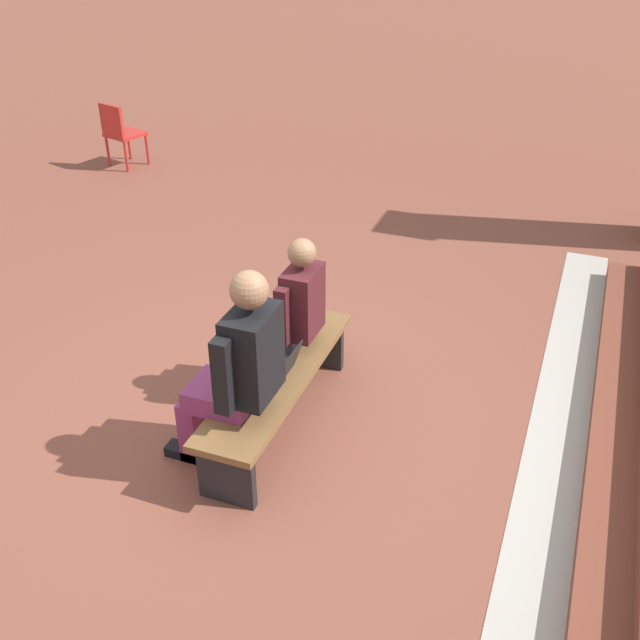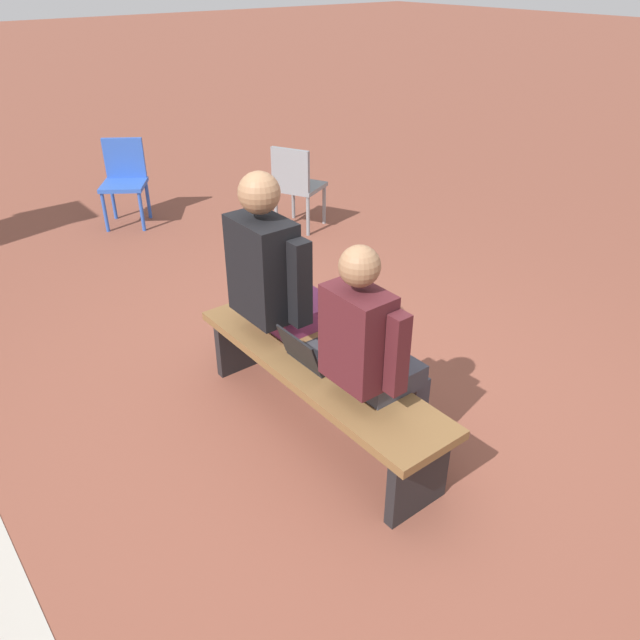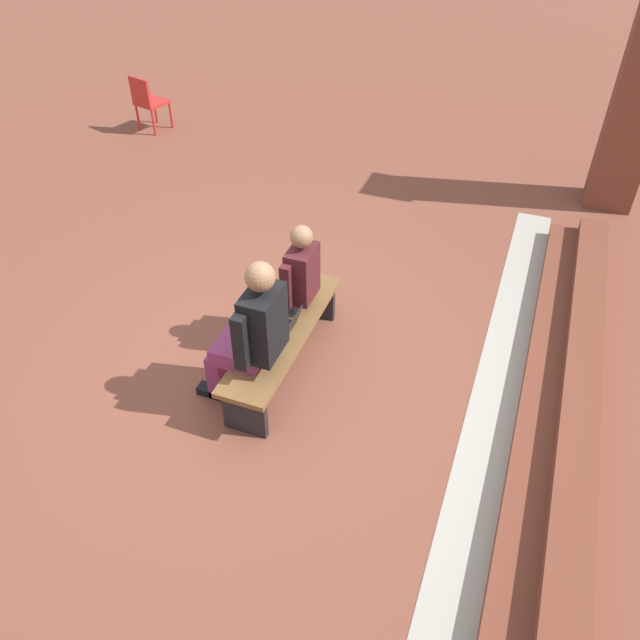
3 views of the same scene
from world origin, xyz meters
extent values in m
plane|color=brown|center=(0.00, 0.00, 0.00)|extent=(60.00, 60.00, 0.00)
cube|color=brown|center=(-0.11, 0.12, 0.42)|extent=(1.80, 0.44, 0.05)
cube|color=black|center=(-0.91, 0.12, 0.20)|extent=(0.06, 0.37, 0.40)
cube|color=black|center=(0.69, 0.12, 0.20)|extent=(0.06, 0.37, 0.40)
cube|color=#383842|center=(-0.48, -0.03, 0.50)|extent=(0.30, 0.36, 0.12)
cube|color=#383842|center=(-0.56, -0.21, 0.23)|extent=(0.10, 0.11, 0.45)
cube|color=black|center=(-0.56, -0.27, 0.03)|extent=(0.10, 0.21, 0.06)
cube|color=#383842|center=(-0.40, -0.21, 0.23)|extent=(0.10, 0.11, 0.45)
cube|color=black|center=(-0.40, -0.27, 0.03)|extent=(0.10, 0.21, 0.06)
cube|color=#47191E|center=(-0.48, 0.16, 0.81)|extent=(0.34, 0.21, 0.50)
cube|color=maroon|center=(-0.48, 0.05, 0.78)|extent=(0.04, 0.01, 0.30)
cube|color=#47191E|center=(-0.69, 0.10, 0.80)|extent=(0.08, 0.09, 0.42)
cube|color=#47191E|center=(-0.27, 0.10, 0.80)|extent=(0.08, 0.09, 0.42)
sphere|color=#8C6647|center=(-0.48, 0.16, 1.19)|extent=(0.20, 0.20, 0.20)
cube|color=#7F2D5B|center=(0.33, -0.07, 0.51)|extent=(0.36, 0.42, 0.15)
cube|color=#7F2D5B|center=(0.23, -0.27, 0.23)|extent=(0.11, 0.13, 0.45)
cube|color=black|center=(0.23, -0.34, 0.04)|extent=(0.11, 0.25, 0.07)
cube|color=#7F2D5B|center=(0.42, -0.27, 0.23)|extent=(0.11, 0.13, 0.45)
cube|color=black|center=(0.42, -0.34, 0.04)|extent=(0.11, 0.25, 0.07)
cube|color=black|center=(0.33, 0.16, 0.88)|extent=(0.40, 0.25, 0.58)
cube|color=black|center=(0.08, 0.09, 0.86)|extent=(0.09, 0.10, 0.50)
cube|color=black|center=(0.58, 0.09, 0.86)|extent=(0.09, 0.10, 0.50)
sphere|color=#8C6647|center=(0.33, 0.16, 1.32)|extent=(0.23, 0.23, 0.23)
cube|color=black|center=(-0.09, 0.08, 0.46)|extent=(0.32, 0.22, 0.02)
cube|color=#2D2D33|center=(-0.09, 0.07, 0.47)|extent=(0.29, 0.15, 0.00)
cube|color=black|center=(-0.09, 0.22, 0.57)|extent=(0.32, 0.07, 0.19)
cube|color=#33519E|center=(-0.09, 0.22, 0.57)|extent=(0.28, 0.06, 0.17)
cube|color=gray|center=(2.49, -1.70, 0.42)|extent=(0.56, 0.56, 0.04)
cube|color=gray|center=(2.41, -1.53, 0.64)|extent=(0.38, 0.21, 0.40)
cylinder|color=gray|center=(2.41, -1.94, 0.20)|extent=(0.04, 0.04, 0.40)
cylinder|color=gray|center=(2.73, -1.78, 0.20)|extent=(0.04, 0.04, 0.40)
cylinder|color=gray|center=(2.26, -1.61, 0.20)|extent=(0.04, 0.04, 0.40)
cylinder|color=gray|center=(2.58, -1.46, 0.20)|extent=(0.04, 0.04, 0.40)
cube|color=#2D56B7|center=(3.63, -0.34, 0.42)|extent=(0.58, 0.58, 0.04)
cube|color=#2D56B7|center=(3.79, -0.44, 0.64)|extent=(0.26, 0.35, 0.40)
cylinder|color=#2D56B7|center=(3.58, -0.09, 0.20)|extent=(0.04, 0.04, 0.40)
cylinder|color=#2D56B7|center=(3.38, -0.38, 0.20)|extent=(0.04, 0.04, 0.40)
cylinder|color=#2D56B7|center=(3.88, -0.29, 0.20)|extent=(0.04, 0.04, 0.40)
cylinder|color=#2D56B7|center=(3.68, -0.59, 0.20)|extent=(0.04, 0.04, 0.40)
camera|label=1|loc=(3.68, 1.88, 3.36)|focal=42.00mm
camera|label=2|loc=(-2.37, 1.88, 2.39)|focal=35.00mm
camera|label=3|loc=(3.62, 1.88, 3.96)|focal=35.00mm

